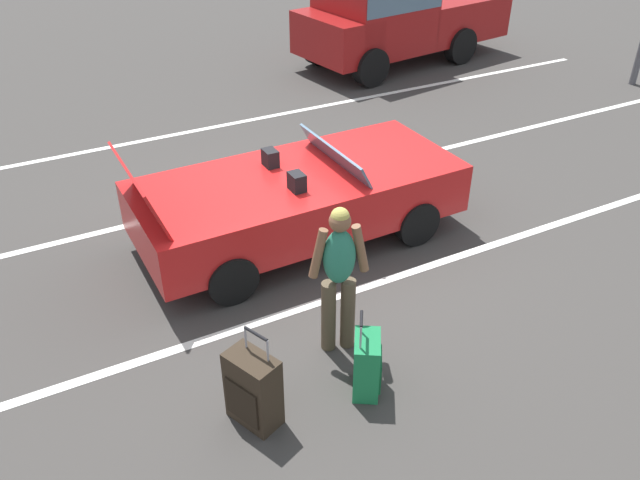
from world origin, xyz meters
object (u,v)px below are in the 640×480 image
(convertible_car, at_px, (313,195))
(parked_pickup_truck_near, at_px, (391,14))
(suitcase_large_black, at_px, (253,390))
(suitcase_medium_bright, at_px, (367,365))
(traveler_person, at_px, (339,273))

(convertible_car, distance_m, parked_pickup_truck_near, 7.56)
(suitcase_large_black, distance_m, parked_pickup_truck_near, 10.77)
(convertible_car, distance_m, suitcase_medium_bright, 2.86)
(suitcase_large_black, xyz_separation_m, traveler_person, (1.15, 0.51, 0.56))
(traveler_person, bearing_deg, suitcase_large_black, 129.42)
(parked_pickup_truck_near, bearing_deg, suitcase_medium_bright, 47.36)
(traveler_person, bearing_deg, parked_pickup_truck_near, -20.63)
(convertible_car, xyz_separation_m, traveler_person, (-0.77, -2.06, 0.34))
(convertible_car, xyz_separation_m, suitcase_large_black, (-1.92, -2.57, -0.22))
(traveler_person, bearing_deg, suitcase_medium_bright, -169.73)
(suitcase_large_black, xyz_separation_m, suitcase_medium_bright, (1.09, -0.16, -0.06))
(convertible_car, height_order, suitcase_large_black, convertible_car)
(suitcase_large_black, relative_size, suitcase_medium_bright, 1.11)
(convertible_car, distance_m, traveler_person, 2.23)
(convertible_car, distance_m, suitcase_large_black, 3.21)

